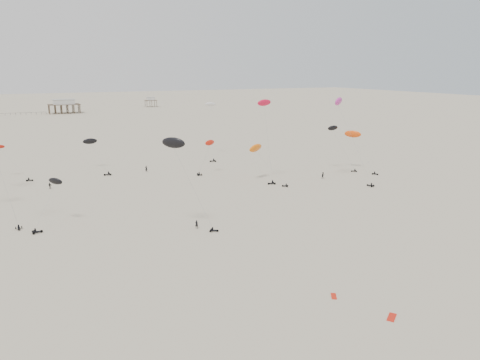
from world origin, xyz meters
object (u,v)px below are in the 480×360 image
pavilion_main (64,107)px  spectator_0 (197,228)px  rig_7 (211,125)px  pavilion_small (151,102)px

pavilion_main → spectator_0: size_ratio=10.75×
pavilion_main → rig_7: bearing=-81.8°
pavilion_main → rig_7: rig_7 is taller
rig_7 → spectator_0: size_ratio=10.97×
rig_7 → spectator_0: 76.39m
pavilion_small → spectator_0: 307.37m
pavilion_small → spectator_0: pavilion_small is taller
pavilion_small → rig_7: rig_7 is taller
spectator_0 → pavilion_main: bearing=-57.9°
spectator_0 → pavilion_small: bearing=-71.0°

